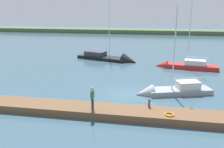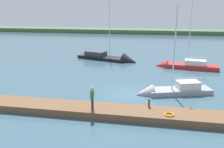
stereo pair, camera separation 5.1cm
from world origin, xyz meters
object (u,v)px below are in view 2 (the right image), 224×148
Objects in this scene: sailboat_near_dock at (169,92)px; person_on_dock at (92,96)px; sailboat_outer_mooring at (183,67)px; mooring_post_near at (149,103)px; life_ring_buoy at (169,114)px; sailboat_behind_pier at (112,59)px.

sailboat_near_dock reaches higher than person_on_dock.
sailboat_outer_mooring is 17.81m from person_on_dock.
mooring_post_near is 0.93× the size of life_ring_buoy.
sailboat_outer_mooring is at bearing -105.33° from mooring_post_near.
person_on_dock is at bearing -0.41° from life_ring_buoy.
sailboat_near_dock is (-7.75, 13.16, 0.01)m from sailboat_behind_pier.
sailboat_behind_pier reaches higher than mooring_post_near.
person_on_dock is at bearing 71.58° from sailboat_outer_mooring.
mooring_post_near reaches higher than life_ring_buoy.
sailboat_outer_mooring is 10.52m from sailboat_behind_pier.
person_on_dock is (5.40, -0.04, 0.94)m from life_ring_buoy.
sailboat_outer_mooring is at bearing -120.04° from sailboat_near_dock.
mooring_post_near is at bearing -171.00° from person_on_dock.
sailboat_near_dock is at bearing 85.55° from sailboat_outer_mooring.
person_on_dock is (4.00, 1.12, 0.68)m from mooring_post_near.
sailboat_behind_pier is 15.27m from sailboat_near_dock.
sailboat_near_dock is 5.03× the size of person_on_dock.
life_ring_buoy is 5.48m from person_on_dock.
life_ring_buoy is at bearing 69.89° from sailboat_near_dock.
life_ring_buoy is at bearing -50.48° from sailboat_behind_pier.
sailboat_near_dock is (2.34, 10.18, 0.04)m from sailboat_outer_mooring.
person_on_dock is at bearing -65.81° from sailboat_behind_pier.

